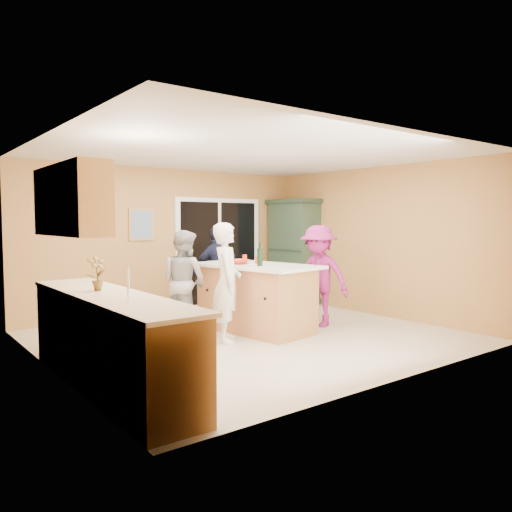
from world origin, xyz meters
TOP-DOWN VIEW (x-y plane):
  - floor at (0.00, 0.00)m, footprint 5.50×5.50m
  - ceiling at (0.00, 0.00)m, footprint 5.50×5.00m
  - wall_back at (0.00, 2.50)m, footprint 5.50×0.10m
  - wall_front at (0.00, -2.50)m, footprint 5.50×0.10m
  - wall_left at (-2.75, 0.00)m, footprint 0.10×5.00m
  - wall_right at (2.75, 0.00)m, footprint 0.10×5.00m
  - left_cabinet_run at (-2.45, -1.05)m, footprint 0.65×3.05m
  - upper_cabinets at (-2.58, -0.20)m, footprint 0.35×1.60m
  - sliding_door at (1.05, 2.46)m, footprint 1.90×0.07m
  - framed_picture at (-0.55, 2.48)m, footprint 0.46×0.04m
  - kitchen_island at (0.29, 0.28)m, footprint 1.32×2.06m
  - green_hutch at (2.49, 1.90)m, footprint 0.60×1.14m
  - woman_white at (-0.44, -0.01)m, footprint 0.65×0.71m
  - woman_grey at (-0.64, 0.82)m, footprint 0.76×0.87m
  - woman_navy at (0.48, 1.63)m, footprint 0.96×0.51m
  - woman_magenta at (1.27, -0.06)m, footprint 0.86×1.16m
  - serving_bowl at (0.10, 0.46)m, footprint 0.30×0.30m
  - tulip_vase at (-2.45, -0.60)m, footprint 0.20×0.14m
  - tumbler_near at (0.35, 0.32)m, footprint 0.10×0.10m
  - tumbler_far at (0.50, 0.85)m, footprint 0.10×0.10m
  - wine_bottle at (0.15, 0.01)m, footprint 0.08×0.08m
  - white_plate at (0.31, 0.46)m, footprint 0.23×0.23m

SIDE VIEW (x-z plane):
  - floor at x=0.00m, z-range 0.00..0.00m
  - left_cabinet_run at x=-2.45m, z-range -0.16..1.08m
  - kitchen_island at x=0.29m, z-range -0.03..0.98m
  - woman_grey at x=-0.64m, z-range 0.00..1.52m
  - woman_navy at x=0.48m, z-range 0.00..1.57m
  - woman_magenta at x=1.27m, z-range 0.00..1.59m
  - woman_white at x=-0.44m, z-range 0.00..1.64m
  - white_plate at x=0.31m, z-range 1.01..1.03m
  - green_hutch at x=2.49m, z-range -0.03..2.07m
  - serving_bowl at x=0.10m, z-range 1.01..1.08m
  - sliding_door at x=1.05m, z-range 0.00..2.10m
  - tumbler_far at x=0.50m, z-range 1.01..1.12m
  - tumbler_near at x=0.35m, z-range 1.01..1.12m
  - tulip_vase at x=-2.45m, z-range 0.94..1.31m
  - wine_bottle at x=0.15m, z-range 0.97..1.32m
  - wall_back at x=0.00m, z-range 0.00..2.60m
  - wall_front at x=0.00m, z-range 0.00..2.60m
  - wall_left at x=-2.75m, z-range 0.00..2.60m
  - wall_right at x=2.75m, z-range 0.00..2.60m
  - framed_picture at x=-0.55m, z-range 1.32..1.88m
  - upper_cabinets at x=-2.58m, z-range 1.50..2.25m
  - ceiling at x=0.00m, z-range 2.55..2.65m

